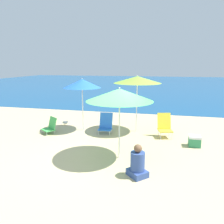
{
  "coord_description": "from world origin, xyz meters",
  "views": [
    {
      "loc": [
        1.55,
        -5.87,
        2.74
      ],
      "look_at": [
        -0.25,
        1.88,
        1.0
      ],
      "focal_mm": 35.0,
      "sensor_mm": 36.0,
      "label": 1
    }
  ],
  "objects_px": {
    "beach_chair_yellow": "(165,125)",
    "cooler_box": "(194,141)",
    "person_seated_near": "(138,164)",
    "beach_chair_green": "(50,126)",
    "beach_umbrella_blue": "(82,84)",
    "beach_umbrella_lime": "(137,80)",
    "beach_chair_blue": "(106,124)",
    "beach_umbrella_green": "(120,95)",
    "seagull": "(65,122)"
  },
  "relations": [
    {
      "from": "beach_chair_yellow",
      "to": "beach_chair_blue",
      "type": "bearing_deg",
      "value": 167.58
    },
    {
      "from": "beach_umbrella_blue",
      "to": "beach_chair_green",
      "type": "bearing_deg",
      "value": -147.39
    },
    {
      "from": "beach_umbrella_blue",
      "to": "beach_umbrella_green",
      "type": "height_order",
      "value": "beach_umbrella_blue"
    },
    {
      "from": "beach_umbrella_lime",
      "to": "beach_chair_yellow",
      "type": "distance_m",
      "value": 2.09
    },
    {
      "from": "beach_umbrella_lime",
      "to": "person_seated_near",
      "type": "relative_size",
      "value": 2.77
    },
    {
      "from": "beach_chair_green",
      "to": "cooler_box",
      "type": "relative_size",
      "value": 1.78
    },
    {
      "from": "beach_umbrella_lime",
      "to": "cooler_box",
      "type": "height_order",
      "value": "beach_umbrella_lime"
    },
    {
      "from": "beach_umbrella_lime",
      "to": "beach_chair_blue",
      "type": "bearing_deg",
      "value": -155.78
    },
    {
      "from": "beach_umbrella_blue",
      "to": "beach_chair_green",
      "type": "distance_m",
      "value": 2.15
    },
    {
      "from": "beach_chair_green",
      "to": "cooler_box",
      "type": "distance_m",
      "value": 5.51
    },
    {
      "from": "beach_chair_green",
      "to": "seagull",
      "type": "bearing_deg",
      "value": 121.85
    },
    {
      "from": "cooler_box",
      "to": "beach_umbrella_green",
      "type": "bearing_deg",
      "value": -147.27
    },
    {
      "from": "beach_umbrella_blue",
      "to": "beach_umbrella_lime",
      "type": "xyz_separation_m",
      "value": [
        2.22,
        0.33,
        0.17
      ]
    },
    {
      "from": "beach_chair_yellow",
      "to": "person_seated_near",
      "type": "distance_m",
      "value": 3.37
    },
    {
      "from": "person_seated_near",
      "to": "cooler_box",
      "type": "bearing_deg",
      "value": 12.15
    },
    {
      "from": "beach_umbrella_green",
      "to": "beach_chair_yellow",
      "type": "relative_size",
      "value": 2.34
    },
    {
      "from": "beach_chair_yellow",
      "to": "seagull",
      "type": "height_order",
      "value": "beach_chair_yellow"
    },
    {
      "from": "beach_umbrella_green",
      "to": "beach_chair_yellow",
      "type": "bearing_deg",
      "value": 60.4
    },
    {
      "from": "beach_umbrella_blue",
      "to": "beach_chair_green",
      "type": "xyz_separation_m",
      "value": [
        -1.14,
        -0.73,
        -1.68
      ]
    },
    {
      "from": "beach_chair_blue",
      "to": "seagull",
      "type": "relative_size",
      "value": 3.04
    },
    {
      "from": "beach_chair_yellow",
      "to": "beach_chair_green",
      "type": "bearing_deg",
      "value": 173.39
    },
    {
      "from": "beach_umbrella_blue",
      "to": "seagull",
      "type": "relative_size",
      "value": 8.17
    },
    {
      "from": "person_seated_near",
      "to": "beach_chair_blue",
      "type": "bearing_deg",
      "value": 73.21
    },
    {
      "from": "beach_umbrella_blue",
      "to": "seagull",
      "type": "bearing_deg",
      "value": 155.94
    },
    {
      "from": "beach_umbrella_green",
      "to": "seagull",
      "type": "distance_m",
      "value": 4.61
    },
    {
      "from": "person_seated_near",
      "to": "beach_chair_green",
      "type": "bearing_deg",
      "value": 100.81
    },
    {
      "from": "beach_chair_green",
      "to": "beach_chair_blue",
      "type": "relative_size",
      "value": 0.86
    },
    {
      "from": "beach_umbrella_lime",
      "to": "cooler_box",
      "type": "distance_m",
      "value": 3.17
    },
    {
      "from": "person_seated_near",
      "to": "cooler_box",
      "type": "relative_size",
      "value": 2.12
    },
    {
      "from": "beach_chair_green",
      "to": "cooler_box",
      "type": "height_order",
      "value": "beach_chair_green"
    },
    {
      "from": "beach_chair_blue",
      "to": "cooler_box",
      "type": "bearing_deg",
      "value": -14.8
    },
    {
      "from": "beach_chair_yellow",
      "to": "beach_umbrella_lime",
      "type": "bearing_deg",
      "value": 143.89
    },
    {
      "from": "beach_chair_blue",
      "to": "cooler_box",
      "type": "distance_m",
      "value": 3.42
    },
    {
      "from": "beach_umbrella_green",
      "to": "beach_chair_blue",
      "type": "distance_m",
      "value": 2.89
    },
    {
      "from": "beach_chair_blue",
      "to": "beach_umbrella_green",
      "type": "bearing_deg",
      "value": -67.93
    },
    {
      "from": "beach_umbrella_green",
      "to": "person_seated_near",
      "type": "xyz_separation_m",
      "value": [
        0.66,
        -0.99,
        -1.57
      ]
    },
    {
      "from": "beach_umbrella_blue",
      "to": "person_seated_near",
      "type": "xyz_separation_m",
      "value": [
        2.71,
        -3.43,
        -1.64
      ]
    },
    {
      "from": "beach_chair_yellow",
      "to": "beach_chair_green",
      "type": "xyz_separation_m",
      "value": [
        -4.5,
        -0.6,
        -0.16
      ]
    },
    {
      "from": "cooler_box",
      "to": "seagull",
      "type": "distance_m",
      "value": 5.61
    },
    {
      "from": "seagull",
      "to": "beach_chair_yellow",
      "type": "bearing_deg",
      "value": -7.71
    },
    {
      "from": "person_seated_near",
      "to": "seagull",
      "type": "height_order",
      "value": "person_seated_near"
    },
    {
      "from": "beach_chair_yellow",
      "to": "cooler_box",
      "type": "bearing_deg",
      "value": -53.61
    },
    {
      "from": "person_seated_near",
      "to": "beach_umbrella_lime",
      "type": "bearing_deg",
      "value": 53.32
    },
    {
      "from": "beach_umbrella_green",
      "to": "cooler_box",
      "type": "height_order",
      "value": "beach_umbrella_green"
    },
    {
      "from": "cooler_box",
      "to": "person_seated_near",
      "type": "bearing_deg",
      "value": -123.81
    },
    {
      "from": "beach_umbrella_lime",
      "to": "beach_chair_blue",
      "type": "xyz_separation_m",
      "value": [
        -1.18,
        -0.53,
        -1.76
      ]
    },
    {
      "from": "seagull",
      "to": "cooler_box",
      "type": "bearing_deg",
      "value": -14.72
    },
    {
      "from": "beach_chair_green",
      "to": "person_seated_near",
      "type": "xyz_separation_m",
      "value": [
        3.85,
        -2.71,
        0.04
      ]
    },
    {
      "from": "beach_umbrella_blue",
      "to": "beach_umbrella_lime",
      "type": "distance_m",
      "value": 2.25
    },
    {
      "from": "beach_chair_yellow",
      "to": "seagull",
      "type": "relative_size",
      "value": 3.36
    }
  ]
}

